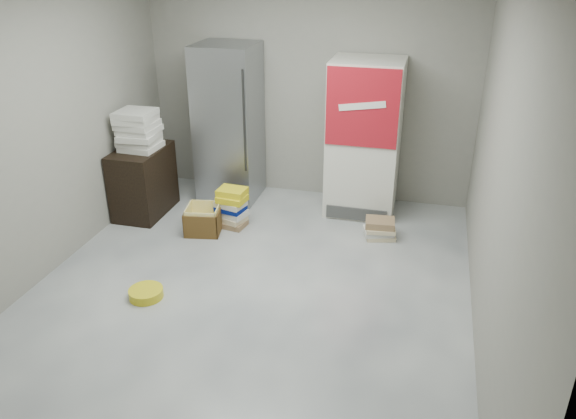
# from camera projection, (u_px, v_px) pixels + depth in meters

# --- Properties ---
(ground) EXTENTS (5.00, 5.00, 0.00)m
(ground) POSITION_uv_depth(u_px,v_px,m) (246.00, 296.00, 5.16)
(ground) COLOR silver
(ground) RESTS_ON ground
(room_shell) EXTENTS (4.04, 5.04, 2.82)m
(room_shell) POSITION_uv_depth(u_px,v_px,m) (239.00, 104.00, 4.39)
(room_shell) COLOR gray
(room_shell) RESTS_ON ground
(steel_fridge) EXTENTS (0.70, 0.72, 1.90)m
(steel_fridge) POSITION_uv_depth(u_px,v_px,m) (229.00, 124.00, 6.82)
(steel_fridge) COLOR #A9ABB1
(steel_fridge) RESTS_ON ground
(coke_cooler) EXTENTS (0.80, 0.73, 1.80)m
(coke_cooler) POSITION_uv_depth(u_px,v_px,m) (364.00, 138.00, 6.46)
(coke_cooler) COLOR silver
(coke_cooler) RESTS_ON ground
(wood_shelf) EXTENTS (0.50, 0.80, 0.80)m
(wood_shelf) POSITION_uv_depth(u_px,v_px,m) (143.00, 181.00, 6.60)
(wood_shelf) COLOR black
(wood_shelf) RESTS_ON ground
(supply_box_stack) EXTENTS (0.44, 0.45, 0.45)m
(supply_box_stack) POSITION_uv_depth(u_px,v_px,m) (138.00, 130.00, 6.33)
(supply_box_stack) COLOR white
(supply_box_stack) RESTS_ON wood_shelf
(phonebook_stack_main) EXTENTS (0.38, 0.33, 0.45)m
(phonebook_stack_main) POSITION_uv_depth(u_px,v_px,m) (232.00, 208.00, 6.35)
(phonebook_stack_main) COLOR olive
(phonebook_stack_main) RESTS_ON ground
(phonebook_stack_side) EXTENTS (0.39, 0.32, 0.22)m
(phonebook_stack_side) POSITION_uv_depth(u_px,v_px,m) (380.00, 229.00, 6.14)
(phonebook_stack_side) COLOR beige
(phonebook_stack_side) RESTS_ON ground
(cardboard_box) EXTENTS (0.44, 0.44, 0.31)m
(cardboard_box) POSITION_uv_depth(u_px,v_px,m) (204.00, 221.00, 6.27)
(cardboard_box) COLOR yellow
(cardboard_box) RESTS_ON ground
(bucket_lid) EXTENTS (0.34, 0.34, 0.08)m
(bucket_lid) POSITION_uv_depth(u_px,v_px,m) (146.00, 293.00, 5.13)
(bucket_lid) COLOR gold
(bucket_lid) RESTS_ON ground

